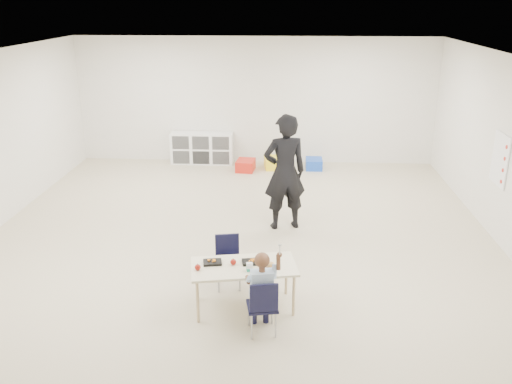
# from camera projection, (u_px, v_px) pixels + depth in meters

# --- Properties ---
(room) EXTENTS (9.00, 9.02, 2.80)m
(room) POSITION_uv_depth(u_px,v_px,m) (237.00, 157.00, 7.87)
(room) COLOR #C2B795
(room) RESTS_ON ground
(table) EXTENTS (1.34, 0.84, 0.57)m
(table) POSITION_uv_depth(u_px,v_px,m) (244.00, 286.00, 6.55)
(table) COLOR #F1E7C0
(table) RESTS_ON ground
(chair_near) EXTENTS (0.38, 0.37, 0.69)m
(chair_near) POSITION_uv_depth(u_px,v_px,m) (262.00, 305.00, 6.05)
(chair_near) COLOR black
(chair_near) RESTS_ON ground
(chair_far) EXTENTS (0.38, 0.37, 0.69)m
(chair_far) POSITION_uv_depth(u_px,v_px,m) (228.00, 263.00, 7.01)
(chair_far) COLOR black
(chair_far) RESTS_ON ground
(child) EXTENTS (0.53, 0.53, 1.08)m
(child) POSITION_uv_depth(u_px,v_px,m) (262.00, 290.00, 5.98)
(child) COLOR #BCD7FF
(child) RESTS_ON chair_near
(lunch_tray_near) EXTENTS (0.25, 0.20, 0.03)m
(lunch_tray_near) POSITION_uv_depth(u_px,v_px,m) (251.00, 262.00, 6.50)
(lunch_tray_near) COLOR black
(lunch_tray_near) RESTS_ON table
(lunch_tray_far) EXTENTS (0.25, 0.20, 0.03)m
(lunch_tray_far) POSITION_uv_depth(u_px,v_px,m) (212.00, 262.00, 6.49)
(lunch_tray_far) COLOR black
(lunch_tray_far) RESTS_ON table
(milk_carton) EXTENTS (0.08, 0.08, 0.10)m
(milk_carton) POSITION_uv_depth(u_px,v_px,m) (250.00, 267.00, 6.31)
(milk_carton) COLOR white
(milk_carton) RESTS_ON table
(bread_roll) EXTENTS (0.09, 0.09, 0.07)m
(bread_roll) POSITION_uv_depth(u_px,v_px,m) (271.00, 265.00, 6.40)
(bread_roll) COLOR tan
(bread_roll) RESTS_ON table
(apple_near) EXTENTS (0.07, 0.07, 0.07)m
(apple_near) POSITION_uv_depth(u_px,v_px,m) (233.00, 262.00, 6.46)
(apple_near) COLOR maroon
(apple_near) RESTS_ON table
(apple_far) EXTENTS (0.07, 0.07, 0.07)m
(apple_far) POSITION_uv_depth(u_px,v_px,m) (198.00, 267.00, 6.33)
(apple_far) COLOR maroon
(apple_far) RESTS_ON table
(cubby_shelf) EXTENTS (1.40, 0.40, 0.70)m
(cubby_shelf) POSITION_uv_depth(u_px,v_px,m) (202.00, 148.00, 12.31)
(cubby_shelf) COLOR white
(cubby_shelf) RESTS_ON ground
(rules_poster) EXTENTS (0.02, 0.60, 0.80)m
(rules_poster) POSITION_uv_depth(u_px,v_px,m) (500.00, 159.00, 8.26)
(rules_poster) COLOR white
(rules_poster) RESTS_ON room
(adult) EXTENTS (0.79, 0.62, 1.89)m
(adult) POSITION_uv_depth(u_px,v_px,m) (285.00, 172.00, 8.65)
(adult) COLOR black
(adult) RESTS_ON ground
(bin_red) EXTENTS (0.42, 0.52, 0.24)m
(bin_red) POSITION_uv_depth(u_px,v_px,m) (246.00, 165.00, 11.84)
(bin_red) COLOR red
(bin_red) RESTS_ON ground
(bin_yellow) EXTENTS (0.45, 0.55, 0.24)m
(bin_yellow) POSITION_uv_depth(u_px,v_px,m) (274.00, 163.00, 12.01)
(bin_yellow) COLOR yellow
(bin_yellow) RESTS_ON ground
(bin_blue) EXTENTS (0.36, 0.46, 0.22)m
(bin_blue) POSITION_uv_depth(u_px,v_px,m) (314.00, 164.00, 11.97)
(bin_blue) COLOR blue
(bin_blue) RESTS_ON ground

